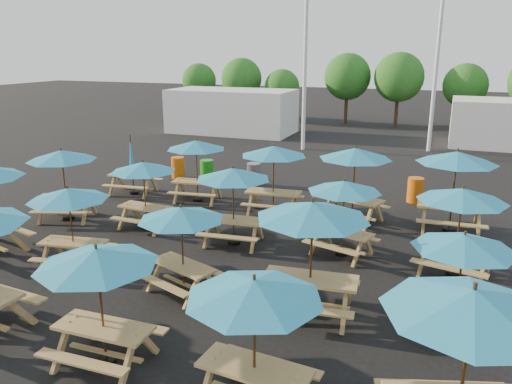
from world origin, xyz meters
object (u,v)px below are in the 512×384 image
at_px(picnic_unit_8, 97,263).
at_px(waste_bin_0, 178,168).
at_px(picnic_unit_2, 62,159).
at_px(picnic_unit_19, 457,162).
at_px(picnic_unit_14, 344,190).
at_px(waste_bin_1, 207,171).
at_px(picnic_unit_16, 472,311).
at_px(picnic_unit_18, 462,200).
at_px(picnic_unit_17, 464,247).
at_px(picnic_unit_7, 196,148).
at_px(picnic_unit_9, 181,218).
at_px(picnic_unit_10, 233,178).
at_px(picnic_unit_12, 254,296).
at_px(waste_bin_2, 254,174).
at_px(picnic_unit_5, 68,198).
at_px(picnic_unit_3, 132,170).
at_px(picnic_unit_11, 274,155).
at_px(picnic_unit_15, 355,158).
at_px(waste_bin_3, 415,190).
at_px(picnic_unit_6, 143,170).
at_px(picnic_unit_13, 312,217).

height_order(picnic_unit_8, waste_bin_0, picnic_unit_8).
distance_m(picnic_unit_2, waste_bin_0, 6.29).
bearing_deg(picnic_unit_19, picnic_unit_14, -135.22).
bearing_deg(waste_bin_1, picnic_unit_16, -51.04).
bearing_deg(picnic_unit_18, waste_bin_0, 164.09).
bearing_deg(picnic_unit_17, waste_bin_1, 148.83).
height_order(picnic_unit_7, picnic_unit_19, picnic_unit_19).
bearing_deg(picnic_unit_17, picnic_unit_9, -165.26).
bearing_deg(picnic_unit_18, picnic_unit_14, -172.78).
height_order(picnic_unit_7, picnic_unit_10, picnic_unit_7).
relative_size(picnic_unit_12, picnic_unit_18, 0.90).
xyz_separation_m(picnic_unit_10, picnic_unit_12, (2.98, -6.11, -0.03)).
relative_size(picnic_unit_10, waste_bin_2, 2.52).
xyz_separation_m(picnic_unit_5, picnic_unit_16, (8.96, -3.02, 0.33)).
height_order(picnic_unit_3, waste_bin_0, picnic_unit_3).
height_order(picnic_unit_5, picnic_unit_11, picnic_unit_11).
height_order(picnic_unit_11, picnic_unit_17, picnic_unit_11).
bearing_deg(picnic_unit_18, picnic_unit_15, 147.96).
height_order(picnic_unit_3, waste_bin_3, picnic_unit_3).
bearing_deg(picnic_unit_6, picnic_unit_14, 3.74).
height_order(picnic_unit_2, picnic_unit_7, picnic_unit_2).
xyz_separation_m(waste_bin_0, waste_bin_3, (9.74, -0.08, 0.00)).
bearing_deg(waste_bin_3, picnic_unit_3, -165.09).
height_order(picnic_unit_8, picnic_unit_15, picnic_unit_15).
distance_m(picnic_unit_2, picnic_unit_16, 13.15).
distance_m(picnic_unit_3, picnic_unit_13, 10.77).
height_order(picnic_unit_14, waste_bin_2, picnic_unit_14).
xyz_separation_m(picnic_unit_3, picnic_unit_14, (8.61, -3.03, 0.86)).
distance_m(picnic_unit_6, picnic_unit_8, 6.96).
xyz_separation_m(picnic_unit_19, waste_bin_2, (-7.48, 2.92, -1.72)).
distance_m(picnic_unit_11, picnic_unit_16, 10.53).
bearing_deg(picnic_unit_8, picnic_unit_10, 90.09).
height_order(waste_bin_1, waste_bin_2, same).
bearing_deg(picnic_unit_10, picnic_unit_6, 169.96).
xyz_separation_m(picnic_unit_7, picnic_unit_15, (5.66, -0.29, 0.15)).
bearing_deg(picnic_unit_2, picnic_unit_9, -46.55).
xyz_separation_m(picnic_unit_18, waste_bin_2, (-7.61, 6.13, -1.49)).
distance_m(picnic_unit_8, waste_bin_1, 12.70).
bearing_deg(picnic_unit_13, picnic_unit_6, 146.43).
relative_size(picnic_unit_13, picnic_unit_16, 0.86).
xyz_separation_m(picnic_unit_8, picnic_unit_9, (-0.03, 2.86, -0.13)).
distance_m(picnic_unit_3, picnic_unit_8, 10.95).
bearing_deg(picnic_unit_13, picnic_unit_3, 138.37).
relative_size(picnic_unit_3, picnic_unit_12, 1.03).
bearing_deg(picnic_unit_7, picnic_unit_19, -8.61).
height_order(picnic_unit_5, picnic_unit_17, picnic_unit_5).
distance_m(picnic_unit_5, picnic_unit_16, 9.46).
xyz_separation_m(picnic_unit_2, picnic_unit_19, (11.59, 3.20, 0.17)).
bearing_deg(picnic_unit_8, waste_bin_0, 112.79).
xyz_separation_m(picnic_unit_13, waste_bin_3, (1.49, 9.03, -1.69)).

